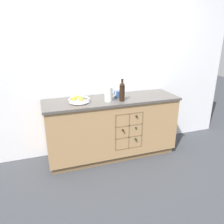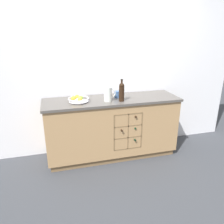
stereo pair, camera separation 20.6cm
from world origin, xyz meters
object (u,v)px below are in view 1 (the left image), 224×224
at_px(fruit_bowl, 79,100).
at_px(standing_wine_bottle, 122,91).
at_px(white_pitcher, 109,94).
at_px(ceramic_mug, 117,94).

height_order(fruit_bowl, standing_wine_bottle, standing_wine_bottle).
bearing_deg(white_pitcher, standing_wine_bottle, -13.53).
distance_m(fruit_bowl, white_pitcher, 0.42).
bearing_deg(fruit_bowl, ceramic_mug, 6.69).
xyz_separation_m(white_pitcher, ceramic_mug, (0.18, 0.14, -0.06)).
bearing_deg(white_pitcher, fruit_bowl, 169.97).
bearing_deg(standing_wine_bottle, ceramic_mug, 91.11).
xyz_separation_m(fruit_bowl, white_pitcher, (0.41, -0.07, 0.07)).
bearing_deg(ceramic_mug, white_pitcher, -141.71).
bearing_deg(fruit_bowl, white_pitcher, -10.03).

